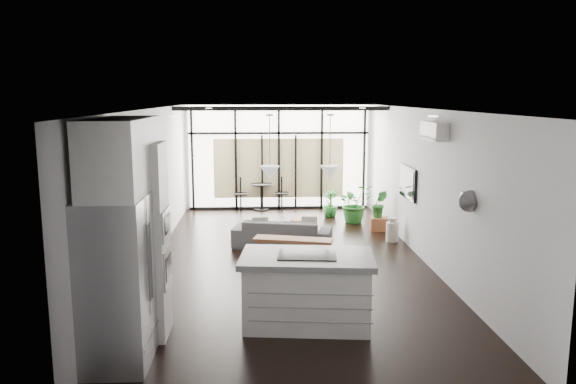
{
  "coord_description": "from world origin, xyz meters",
  "views": [
    {
      "loc": [
        -0.55,
        -10.03,
        3.03
      ],
      "look_at": [
        0.0,
        0.3,
        1.25
      ],
      "focal_mm": 35.0,
      "sensor_mm": 36.0,
      "label": 1
    }
  ],
  "objects": [
    {
      "name": "ac_unit",
      "position": [
        2.38,
        -0.8,
        2.45
      ],
      "size": [
        0.22,
        0.9,
        0.3
      ],
      "primitive_type": "cube",
      "color": "silver",
      "rests_on": "wall_right"
    },
    {
      "name": "pouf",
      "position": [
        0.27,
        1.52,
        0.21
      ],
      "size": [
        0.6,
        0.6,
        0.43
      ],
      "primitive_type": "cylinder",
      "rotation": [
        0.0,
        0.0,
        -0.13
      ],
      "color": "beige",
      "rests_on": "floor"
    },
    {
      "name": "pendant_left",
      "position": [
        -0.4,
        -2.65,
        2.02
      ],
      "size": [
        0.26,
        0.26,
        0.18
      ],
      "primitive_type": "cone",
      "color": "white",
      "rests_on": "ceiling"
    },
    {
      "name": "fridge",
      "position": [
        -2.17,
        -3.91,
        0.96
      ],
      "size": [
        0.75,
        0.93,
        1.93
      ],
      "primitive_type": "cube",
      "color": "#939398",
      "rests_on": "floor"
    },
    {
      "name": "glazing",
      "position": [
        0.0,
        4.88,
        1.4
      ],
      "size": [
        5.0,
        0.2,
        2.8
      ],
      "primitive_type": "cube",
      "color": "black",
      "rests_on": "ground"
    },
    {
      "name": "cooktop",
      "position": [
        0.08,
        -2.93,
        0.96
      ],
      "size": [
        0.82,
        0.59,
        0.01
      ],
      "primitive_type": "cube",
      "rotation": [
        0.0,
        0.0,
        -0.11
      ],
      "color": "black",
      "rests_on": "island"
    },
    {
      "name": "console_bench",
      "position": [
        0.07,
        -0.11,
        0.23
      ],
      "size": [
        1.48,
        0.7,
        0.46
      ],
      "primitive_type": "cube",
      "rotation": [
        0.0,
        0.0,
        -0.25
      ],
      "color": "brown",
      "rests_on": "floor"
    },
    {
      "name": "wall_left",
      "position": [
        -2.5,
        0.0,
        1.4
      ],
      "size": [
        0.02,
        10.0,
        2.8
      ],
      "primitive_type": "cube",
      "color": "silver",
      "rests_on": "ground"
    },
    {
      "name": "plant_tall",
      "position": [
        1.76,
        3.13,
        0.37
      ],
      "size": [
        1.12,
        1.17,
        0.73
      ],
      "primitive_type": "imported",
      "rotation": [
        0.0,
        0.0,
        0.35
      ],
      "color": "#266E28",
      "rests_on": "floor"
    },
    {
      "name": "appliance_column",
      "position": [
        -2.03,
        -3.14,
        1.23
      ],
      "size": [
        0.64,
        0.67,
        2.47
      ],
      "primitive_type": "cube",
      "color": "silver",
      "rests_on": "floor"
    },
    {
      "name": "skylight",
      "position": [
        0.0,
        4.0,
        2.77
      ],
      "size": [
        4.7,
        1.9,
        0.06
      ],
      "primitive_type": "cube",
      "color": "white",
      "rests_on": "ceiling"
    },
    {
      "name": "plant_crate",
      "position": [
        2.19,
        2.31,
        0.44
      ],
      "size": [
        0.41,
        0.66,
        0.28
      ],
      "primitive_type": "imported",
      "rotation": [
        0.0,
        0.0,
        -0.1
      ],
      "color": "#266E28",
      "rests_on": "crate"
    },
    {
      "name": "wall_back",
      "position": [
        0.0,
        5.0,
        1.4
      ],
      "size": [
        5.0,
        0.02,
        2.8
      ],
      "primitive_type": "cube",
      "color": "silver",
      "rests_on": "ground"
    },
    {
      "name": "wall_front",
      "position": [
        0.0,
        -5.0,
        1.4
      ],
      "size": [
        5.0,
        0.02,
        2.8
      ],
      "primitive_type": "cube",
      "color": "silver",
      "rests_on": "ground"
    },
    {
      "name": "neighbour_building",
      "position": [
        0.0,
        4.95,
        1.1
      ],
      "size": [
        3.5,
        0.02,
        1.6
      ],
      "primitive_type": "cube",
      "color": "beige",
      "rests_on": "ground"
    },
    {
      "name": "upper_cabinets",
      "position": [
        -2.12,
        -3.5,
        2.35
      ],
      "size": [
        0.62,
        1.75,
        0.86
      ],
      "primitive_type": "cube",
      "color": "silver",
      "rests_on": "wall_left"
    },
    {
      "name": "crate",
      "position": [
        2.19,
        2.31,
        0.15
      ],
      "size": [
        0.44,
        0.44,
        0.3
      ],
      "primitive_type": "cube",
      "rotation": [
        0.0,
        0.0,
        -0.11
      ],
      "color": "brown",
      "rests_on": "floor"
    },
    {
      "name": "milk_can",
      "position": [
        2.25,
        1.31,
        0.26
      ],
      "size": [
        0.26,
        0.26,
        0.51
      ],
      "primitive_type": "cylinder",
      "rotation": [
        0.0,
        0.0,
        -0.01
      ],
      "color": "beige",
      "rests_on": "floor"
    },
    {
      "name": "pendant_right",
      "position": [
        0.4,
        -2.65,
        2.02
      ],
      "size": [
        0.26,
        0.26,
        0.18
      ],
      "primitive_type": "cone",
      "color": "white",
      "rests_on": "ceiling"
    },
    {
      "name": "tv",
      "position": [
        2.46,
        1.0,
        1.3
      ],
      "size": [
        0.05,
        1.1,
        0.65
      ],
      "primitive_type": "cube",
      "color": "black",
      "rests_on": "wall_right"
    },
    {
      "name": "floor",
      "position": [
        0.0,
        0.0,
        0.0
      ],
      "size": [
        5.0,
        10.0,
        0.0
      ],
      "primitive_type": "cube",
      "color": "black",
      "rests_on": "ground"
    },
    {
      "name": "ceiling",
      "position": [
        0.0,
        0.0,
        2.8
      ],
      "size": [
        5.0,
        10.0,
        0.0
      ],
      "primitive_type": "cube",
      "color": "white",
      "rests_on": "ground"
    },
    {
      "name": "plant_med",
      "position": [
        1.25,
        3.8,
        0.19
      ],
      "size": [
        0.69,
        0.78,
        0.38
      ],
      "primitive_type": "imported",
      "rotation": [
        0.0,
        0.0,
        -0.58
      ],
      "color": "#266E28",
      "rests_on": "floor"
    },
    {
      "name": "framed_art",
      "position": [
        -2.47,
        -0.5,
        1.55
      ],
      "size": [
        0.04,
        0.7,
        0.9
      ],
      "primitive_type": "cube",
      "color": "black",
      "rests_on": "wall_left"
    },
    {
      "name": "bistro_set",
      "position": [
        -0.48,
        4.75,
        0.33
      ],
      "size": [
        1.39,
        0.58,
        0.66
      ],
      "primitive_type": "cube",
      "rotation": [
        0.0,
        0.0,
        0.02
      ],
      "color": "black",
      "rests_on": "floor"
    },
    {
      "name": "wall_right",
      "position": [
        2.5,
        0.0,
        1.4
      ],
      "size": [
        0.02,
        10.0,
        2.8
      ],
      "primitive_type": "cube",
      "color": "silver",
      "rests_on": "ground"
    },
    {
      "name": "island",
      "position": [
        0.08,
        -2.93,
        0.48
      ],
      "size": [
        1.85,
        1.22,
        0.96
      ],
      "primitive_type": "cube",
      "rotation": [
        0.0,
        0.0,
        -0.11
      ],
      "color": "silver",
      "rests_on": "floor"
    },
    {
      "name": "sofa",
      "position": [
        -0.08,
        1.0,
        0.38
      ],
      "size": [
        2.04,
        0.99,
        0.77
      ],
      "primitive_type": "imported",
      "rotation": [
        0.0,
        0.0,
        2.92
      ],
      "color": "#4D4D4F",
      "rests_on": "floor"
    }
  ]
}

